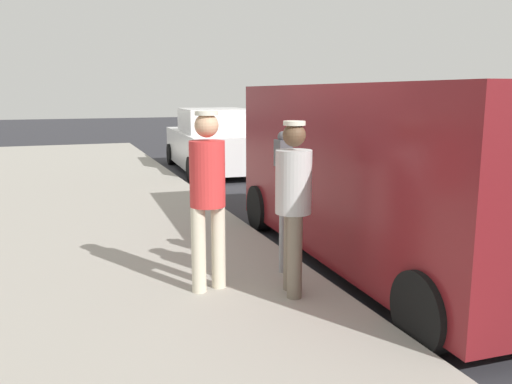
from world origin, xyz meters
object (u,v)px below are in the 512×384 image
object	(u,v)px
parked_sedan_behind	(213,143)
parking_meter_near	(283,178)
pedestrian_in_gray	(293,197)
pedestrian_in_red	(208,189)
parked_van	(391,170)

from	to	relation	value
parked_sedan_behind	parking_meter_near	bearing A→B (deg)	79.16
pedestrian_in_gray	pedestrian_in_red	bearing A→B (deg)	-27.79
parking_meter_near	parked_van	xyz separation A→B (m)	(-1.50, -0.25, -0.03)
pedestrian_in_red	parked_van	distance (m)	2.42
parking_meter_near	pedestrian_in_gray	world-z (taller)	pedestrian_in_gray
pedestrian_in_gray	parked_sedan_behind	world-z (taller)	pedestrian_in_gray
pedestrian_in_gray	parked_van	distance (m)	1.86
pedestrian_in_red	parked_van	world-z (taller)	parked_van
pedestrian_in_red	parking_meter_near	bearing A→B (deg)	-165.60
parked_sedan_behind	pedestrian_in_gray	bearing A→B (deg)	78.95
pedestrian_in_gray	pedestrian_in_red	distance (m)	0.82
parking_meter_near	parked_van	bearing A→B (deg)	-170.57
parked_van	parking_meter_near	bearing A→B (deg)	9.43
parking_meter_near	parked_sedan_behind	distance (m)	8.66
pedestrian_in_red	pedestrian_in_gray	bearing A→B (deg)	152.21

